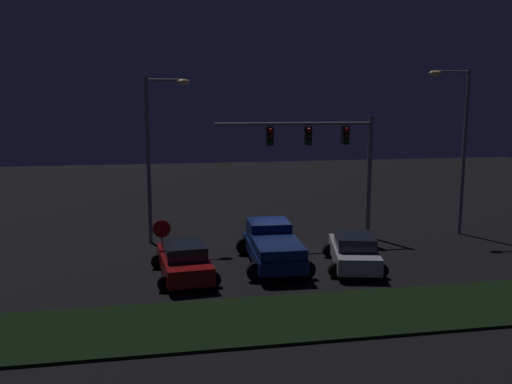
# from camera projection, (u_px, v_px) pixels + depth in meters

# --- Properties ---
(ground_plane) EXTENTS (80.00, 80.00, 0.00)m
(ground_plane) POSITION_uv_depth(u_px,v_px,m) (280.00, 255.00, 25.55)
(ground_plane) COLOR black
(grass_median) EXTENTS (27.37, 4.01, 0.10)m
(grass_median) POSITION_uv_depth(u_px,v_px,m) (329.00, 314.00, 18.26)
(grass_median) COLOR black
(grass_median) RESTS_ON ground_plane
(pickup_truck) EXTENTS (3.00, 5.47, 1.80)m
(pickup_truck) POSITION_uv_depth(u_px,v_px,m) (272.00, 243.00, 23.83)
(pickup_truck) COLOR navy
(pickup_truck) RESTS_ON ground_plane
(car_sedan) EXTENTS (3.11, 4.69, 1.51)m
(car_sedan) POSITION_uv_depth(u_px,v_px,m) (354.00, 251.00, 23.51)
(car_sedan) COLOR #B7B7BC
(car_sedan) RESTS_ON ground_plane
(car_sedan_far) EXTENTS (2.74, 4.54, 1.51)m
(car_sedan_far) POSITION_uv_depth(u_px,v_px,m) (184.00, 261.00, 22.11)
(car_sedan_far) COLOR maroon
(car_sedan_far) RESTS_ON ground_plane
(traffic_signal_gantry) EXTENTS (8.32, 0.56, 6.50)m
(traffic_signal_gantry) POSITION_uv_depth(u_px,v_px,m) (326.00, 147.00, 27.71)
(traffic_signal_gantry) COLOR slate
(traffic_signal_gantry) RESTS_ON ground_plane
(street_lamp_left) EXTENTS (2.29, 0.44, 8.43)m
(street_lamp_left) POSITION_uv_depth(u_px,v_px,m) (156.00, 141.00, 26.95)
(street_lamp_left) COLOR slate
(street_lamp_left) RESTS_ON ground_plane
(street_lamp_right) EXTENTS (2.39, 0.44, 8.92)m
(street_lamp_right) POSITION_uv_depth(u_px,v_px,m) (458.00, 134.00, 28.74)
(street_lamp_right) COLOR slate
(street_lamp_right) RESTS_ON ground_plane
(stop_sign) EXTENTS (0.76, 0.08, 2.23)m
(stop_sign) POSITION_uv_depth(u_px,v_px,m) (162.00, 235.00, 22.94)
(stop_sign) COLOR slate
(stop_sign) RESTS_ON ground_plane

